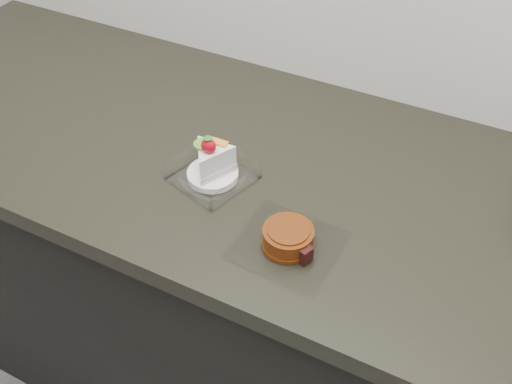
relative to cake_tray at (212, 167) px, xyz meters
name	(u,v)px	position (x,y,z in m)	size (l,w,h in m)	color
counter	(292,314)	(0.14, 0.09, -0.48)	(2.04, 0.64, 0.90)	black
cake_tray	(212,167)	(0.00, 0.00, 0.00)	(0.16, 0.16, 0.10)	white
mooncake_wrap	(289,240)	(0.19, -0.09, -0.01)	(0.17, 0.16, 0.04)	white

